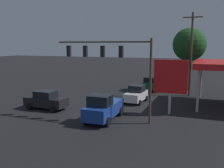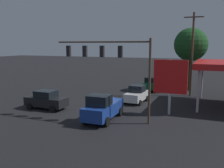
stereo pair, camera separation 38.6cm
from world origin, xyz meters
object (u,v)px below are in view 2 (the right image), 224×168
Objects in this scene: traffic_signal_assembly at (110,58)px; sedan_waiting at (151,84)px; hatchback_crossing at (137,94)px; utility_pole at (192,53)px; price_sign at (170,78)px; street_tree at (191,45)px; pickup_parked at (103,108)px; sedan_far at (46,100)px.

traffic_signal_assembly reaches higher than sedan_waiting.
utility_pole is at bearing 142.11° from hatchback_crossing.
price_sign is 14.01m from street_tree.
sedan_waiting is (-0.54, -16.14, -0.16)m from pickup_parked.
sedan_waiting is at bearing -90.08° from traffic_signal_assembly.
traffic_signal_assembly is 8.54m from hatchback_crossing.
price_sign is 6.26m from hatchback_crossing.
traffic_signal_assembly reaches higher than price_sign.
hatchback_crossing is 0.88× the size of sedan_far.
utility_pole is 10.07m from price_sign.
sedan_far is at bearing -6.33° from traffic_signal_assembly.
traffic_signal_assembly is 1.68× the size of pickup_parked.
utility_pole is 7.70m from sedan_waiting.
hatchback_crossing is 10.15m from sedan_far.
traffic_signal_assembly is at bearing 37.47° from price_sign.
traffic_signal_assembly reaches higher than sedan_far.
sedan_far is at bearing 12.51° from price_sign.
sedan_waiting is at bearing 176.95° from pickup_parked.
utility_pole is at bearing 64.34° from sedan_waiting.
hatchback_crossing is 0.75× the size of pickup_parked.
hatchback_crossing is at bearing -40.36° from price_sign.
utility_pole reaches higher than traffic_signal_assembly.
utility_pole is 9.41m from hatchback_crossing.
traffic_signal_assembly is at bearing 73.20° from street_tree.
price_sign is 1.18× the size of sedan_far.
pickup_parked is at bearing 45.41° from traffic_signal_assembly.
price_sign is at bearing 87.64° from street_tree.
sedan_waiting is at bearing -116.05° from sedan_far.
price_sign is 1.16× the size of sedan_waiting.
pickup_parked reaches higher than sedan_waiting.
street_tree is (-0.56, -13.66, 3.07)m from price_sign.
utility_pole is 2.72× the size of hatchback_crossing.
sedan_far is (7.87, 6.40, 0.00)m from hatchback_crossing.
sedan_waiting is at bearing -174.31° from hatchback_crossing.
sedan_waiting is 0.50× the size of street_tree.
price_sign is at bearing 16.89° from sedan_waiting.
sedan_far is at bearing -47.04° from hatchback_crossing.
pickup_parked is at bearing 65.73° from utility_pole.
utility_pole reaches higher than sedan_far.
utility_pole is 2.35× the size of sedan_waiting.
sedan_far is 0.98× the size of sedan_waiting.
street_tree is (-5.20, -17.21, 1.13)m from traffic_signal_assembly.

